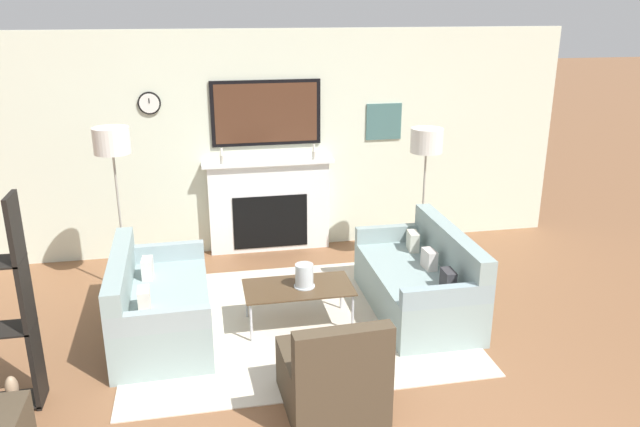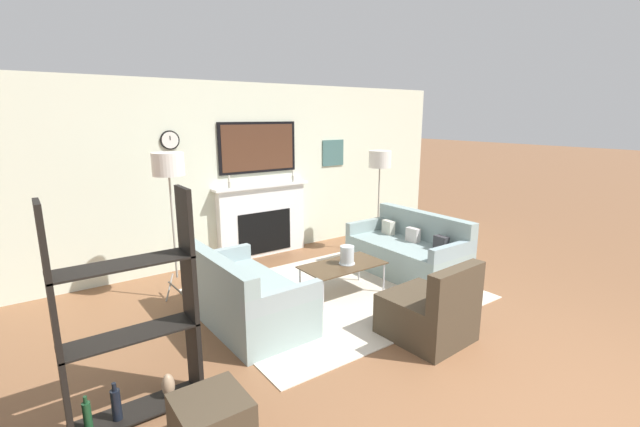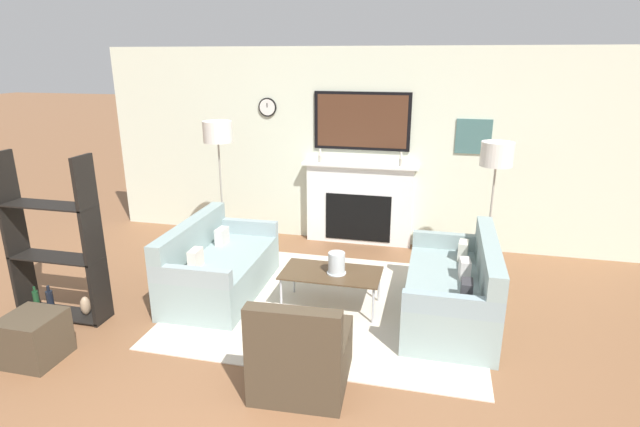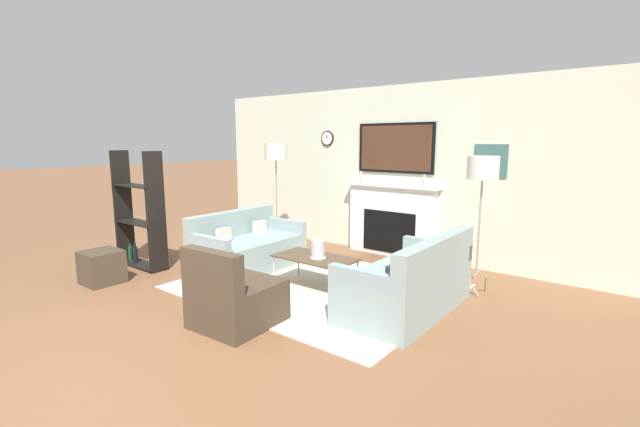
% 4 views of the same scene
% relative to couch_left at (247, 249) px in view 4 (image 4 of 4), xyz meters
% --- Properties ---
extents(ground_plane, '(60.00, 60.00, 0.00)m').
position_rel_couch_left_xyz_m(ground_plane, '(1.29, -2.71, -0.29)').
color(ground_plane, brown).
extents(fireplace_wall, '(7.54, 0.28, 2.70)m').
position_rel_couch_left_xyz_m(fireplace_wall, '(1.29, 2.04, 0.94)').
color(fireplace_wall, silver).
rests_on(fireplace_wall, ground_plane).
extents(area_rug, '(3.19, 2.59, 0.01)m').
position_rel_couch_left_xyz_m(area_rug, '(1.29, 0.00, -0.29)').
color(area_rug, beige).
rests_on(area_rug, ground_plane).
extents(couch_left, '(0.89, 1.62, 0.82)m').
position_rel_couch_left_xyz_m(couch_left, '(0.00, 0.00, 0.00)').
color(couch_left, '#8CA2A0').
rests_on(couch_left, ground_plane).
extents(couch_right, '(0.86, 1.69, 0.85)m').
position_rel_couch_left_xyz_m(couch_right, '(2.58, 0.00, 0.01)').
color(couch_right, '#8CA2A0').
rests_on(couch_right, ground_plane).
extents(armchair, '(0.77, 0.82, 0.83)m').
position_rel_couch_left_xyz_m(armchair, '(1.37, -1.42, -0.02)').
color(armchair, '#453929').
rests_on(armchair, ground_plane).
extents(coffee_table, '(1.04, 0.56, 0.41)m').
position_rel_couch_left_xyz_m(coffee_table, '(1.32, -0.07, 0.09)').
color(coffee_table, '#4C3823').
rests_on(coffee_table, ground_plane).
extents(hurricane_candle, '(0.20, 0.20, 0.23)m').
position_rel_couch_left_xyz_m(hurricane_candle, '(1.38, -0.08, 0.22)').
color(hurricane_candle, silver).
rests_on(hurricane_candle, coffee_table).
extents(floor_lamp_left, '(0.37, 0.37, 1.80)m').
position_rel_couch_left_xyz_m(floor_lamp_left, '(-0.39, 1.04, 1.34)').
color(floor_lamp_left, '#9E998E').
rests_on(floor_lamp_left, ground_plane).
extents(floor_lamp_right, '(0.36, 0.36, 1.67)m').
position_rel_couch_left_xyz_m(floor_lamp_right, '(2.97, 1.04, 1.21)').
color(floor_lamp_right, '#9E998E').
rests_on(floor_lamp_right, ground_plane).
extents(shelf_unit, '(0.94, 0.28, 1.70)m').
position_rel_couch_left_xyz_m(shelf_unit, '(-1.31, -0.89, 0.45)').
color(shelf_unit, black).
rests_on(shelf_unit, ground_plane).
extents(ottoman, '(0.45, 0.45, 0.43)m').
position_rel_couch_left_xyz_m(ottoman, '(-1.01, -1.61, -0.08)').
color(ottoman, '#453929').
rests_on(ottoman, ground_plane).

